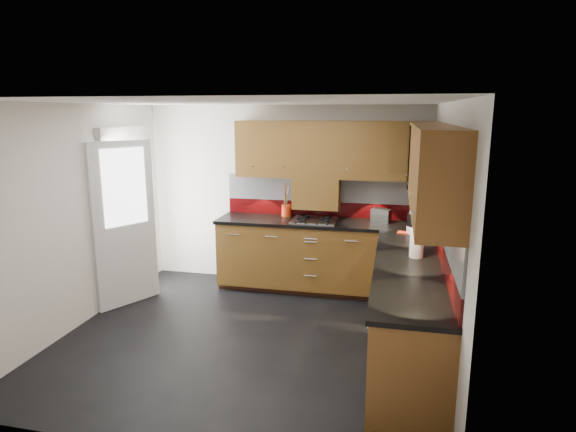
% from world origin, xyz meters
% --- Properties ---
extents(room, '(4.00, 3.80, 2.64)m').
position_xyz_m(room, '(0.00, 0.00, 1.50)').
color(room, black).
extents(base_cabinets, '(2.70, 3.20, 0.95)m').
position_xyz_m(base_cabinets, '(1.07, 0.72, 0.44)').
color(base_cabinets, brown).
rests_on(base_cabinets, room).
extents(countertop, '(2.72, 3.22, 0.04)m').
position_xyz_m(countertop, '(1.05, 0.70, 0.92)').
color(countertop, black).
rests_on(countertop, base_cabinets).
extents(backsplash, '(2.70, 3.20, 0.54)m').
position_xyz_m(backsplash, '(1.28, 0.93, 1.21)').
color(backsplash, maroon).
rests_on(backsplash, countertop).
extents(upper_cabinets, '(2.50, 3.20, 0.72)m').
position_xyz_m(upper_cabinets, '(1.23, 0.78, 1.84)').
color(upper_cabinets, brown).
rests_on(upper_cabinets, room).
extents(extractor_hood, '(0.60, 0.33, 0.40)m').
position_xyz_m(extractor_hood, '(0.45, 1.64, 1.28)').
color(extractor_hood, brown).
rests_on(extractor_hood, room).
extents(glass_cabinet, '(0.32, 0.80, 0.66)m').
position_xyz_m(glass_cabinet, '(1.71, 1.07, 1.87)').
color(glass_cabinet, black).
rests_on(glass_cabinet, room).
extents(back_door, '(0.42, 1.19, 2.04)m').
position_xyz_m(back_door, '(-1.78, 0.75, 1.03)').
color(back_door, white).
rests_on(back_door, room).
extents(gas_hob, '(0.57, 0.50, 0.04)m').
position_xyz_m(gas_hob, '(0.45, 1.47, 0.95)').
color(gas_hob, silver).
rests_on(gas_hob, countertop).
extents(utensil_pot, '(0.13, 0.13, 0.45)m').
position_xyz_m(utensil_pot, '(0.03, 1.69, 1.04)').
color(utensil_pot, red).
rests_on(utensil_pot, countertop).
extents(toaster, '(0.27, 0.21, 0.17)m').
position_xyz_m(toaster, '(1.28, 1.63, 1.02)').
color(toaster, silver).
rests_on(toaster, countertop).
extents(food_processor, '(0.16, 0.16, 0.27)m').
position_xyz_m(food_processor, '(1.67, 1.08, 1.06)').
color(food_processor, white).
rests_on(food_processor, countertop).
extents(paper_towel, '(0.15, 0.15, 0.27)m').
position_xyz_m(paper_towel, '(1.66, 0.15, 1.08)').
color(paper_towel, white).
rests_on(paper_towel, countertop).
extents(orange_cloth, '(0.15, 0.13, 0.01)m').
position_xyz_m(orange_cloth, '(1.55, 1.08, 0.95)').
color(orange_cloth, red).
rests_on(orange_cloth, countertop).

